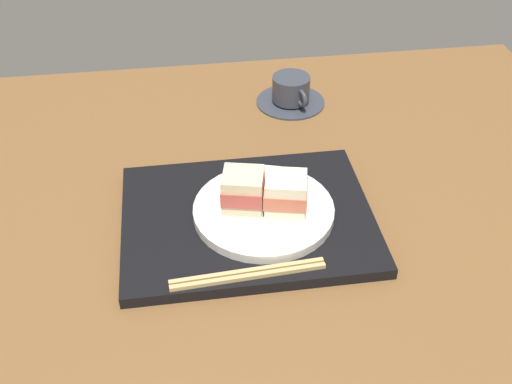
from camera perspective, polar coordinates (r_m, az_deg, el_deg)
The scene contains 7 objects.
ground_plane at distance 103.69cm, azimuth -1.47°, elevation -1.60°, with size 140.00×100.00×3.00cm, color brown.
serving_tray at distance 98.16cm, azimuth -0.78°, elevation -2.47°, with size 39.22×30.21×1.89cm, color black.
sandwich_plate at distance 97.05cm, azimuth 0.70°, elevation -1.72°, with size 22.10×22.10×1.50cm, color silver.
sandwich_near at distance 94.96cm, azimuth -1.30°, elevation 0.17°, with size 7.50×7.30×6.07cm.
sandwich_far at distance 94.45cm, azimuth 2.75°, elevation -0.15°, with size 7.69×7.20×5.99cm.
chopsticks_pair at distance 87.70cm, azimuth -0.74°, elevation -7.56°, with size 22.28×3.06×0.70cm.
coffee_cup at distance 127.88cm, azimuth 3.24°, elevation 9.13°, with size 14.02×14.02×5.92cm.
Camera 1 is at (-8.61, -78.45, 65.76)cm, focal length 43.51 mm.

